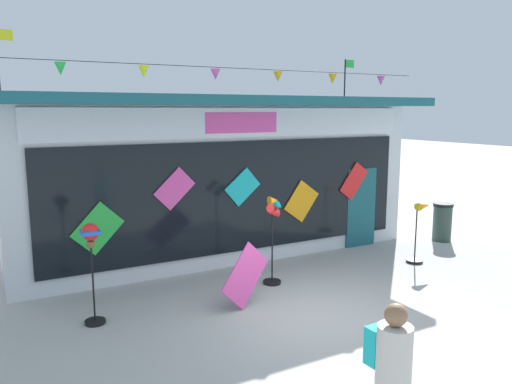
{
  "coord_description": "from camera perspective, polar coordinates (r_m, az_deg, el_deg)",
  "views": [
    {
      "loc": [
        -4.87,
        -6.57,
        3.46
      ],
      "look_at": [
        0.08,
        2.35,
        1.78
      ],
      "focal_mm": 35.1,
      "sensor_mm": 36.0,
      "label": 1
    }
  ],
  "objects": [
    {
      "name": "wind_spinner_center_left",
      "position": [
        12.03,
        18.2,
        -3.72
      ],
      "size": [
        0.63,
        0.37,
        1.39
      ],
      "color": "black",
      "rests_on": "ground_plane"
    },
    {
      "name": "kite_shop_building",
      "position": [
        12.82,
        -5.93,
        2.31
      ],
      "size": [
        9.91,
        5.05,
        5.1
      ],
      "color": "silver",
      "rests_on": "ground_plane"
    },
    {
      "name": "ground_plane",
      "position": [
        8.88,
        7.15,
        -13.66
      ],
      "size": [
        80.0,
        80.0,
        0.0
      ],
      "primitive_type": "plane",
      "color": "#ADAAA5"
    },
    {
      "name": "display_kite_on_ground",
      "position": [
        8.99,
        -1.21,
        -9.48
      ],
      "size": [
        1.12,
        0.37,
        1.12
      ],
      "primitive_type": "cube",
      "rotation": [
        -0.33,
        0.79,
        0.0
      ],
      "color": "#EA4CA3",
      "rests_on": "ground_plane"
    },
    {
      "name": "trash_bin",
      "position": [
        14.22,
        20.46,
        -3.21
      ],
      "size": [
        0.52,
        0.52,
        1.02
      ],
      "color": "#2D4238",
      "rests_on": "ground_plane"
    },
    {
      "name": "wind_spinner_left",
      "position": [
        9.89,
        1.96,
        -3.85
      ],
      "size": [
        0.43,
        0.36,
        1.8
      ],
      "color": "black",
      "rests_on": "ground_plane"
    },
    {
      "name": "wind_spinner_far_left",
      "position": [
        8.47,
        -18.26,
        -6.36
      ],
      "size": [
        0.33,
        0.33,
        1.68
      ],
      "color": "black",
      "rests_on": "ground_plane"
    },
    {
      "name": "person_near_camera",
      "position": [
        5.28,
        15.16,
        -20.14
      ],
      "size": [
        0.34,
        0.46,
        1.68
      ],
      "rotation": [
        0.0,
        0.0,
        0.04
      ],
      "color": "#333D56",
      "rests_on": "ground_plane"
    }
  ]
}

